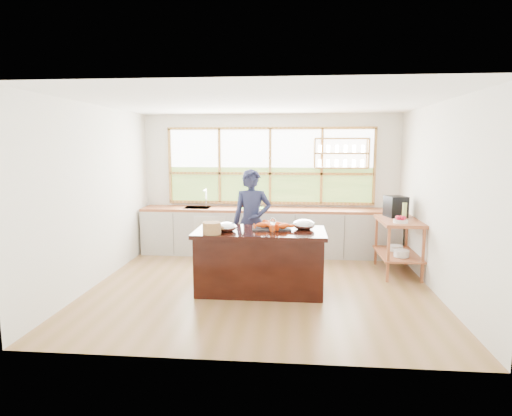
# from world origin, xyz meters

# --- Properties ---
(ground_plane) EXTENTS (5.00, 5.00, 0.00)m
(ground_plane) POSITION_xyz_m (0.00, 0.00, 0.00)
(ground_plane) COLOR #8F6541
(room_shell) EXTENTS (5.02, 4.52, 2.71)m
(room_shell) POSITION_xyz_m (0.02, 0.51, 1.75)
(room_shell) COLOR silver
(room_shell) RESTS_ON ground_plane
(back_counter) EXTENTS (4.90, 0.63, 0.90)m
(back_counter) POSITION_xyz_m (-0.02, 1.94, 0.45)
(back_counter) COLOR #B7B3AE
(back_counter) RESTS_ON ground_plane
(right_shelf_unit) EXTENTS (0.62, 1.10, 0.90)m
(right_shelf_unit) POSITION_xyz_m (2.19, 0.89, 0.60)
(right_shelf_unit) COLOR brown
(right_shelf_unit) RESTS_ON ground_plane
(island) EXTENTS (1.85, 0.90, 0.90)m
(island) POSITION_xyz_m (0.00, -0.20, 0.45)
(island) COLOR black
(island) RESTS_ON ground_plane
(cook) EXTENTS (0.66, 0.46, 1.72)m
(cook) POSITION_xyz_m (-0.20, 0.67, 0.86)
(cook) COLOR #1B1F3C
(cook) RESTS_ON ground_plane
(potted_plant) EXTENTS (0.17, 0.13, 0.30)m
(potted_plant) POSITION_xyz_m (-0.52, 2.00, 1.05)
(potted_plant) COLOR slate
(potted_plant) RESTS_ON back_counter
(cutting_board) EXTENTS (0.41, 0.32, 0.01)m
(cutting_board) POSITION_xyz_m (-0.31, 1.94, 0.91)
(cutting_board) COLOR #64B942
(cutting_board) RESTS_ON back_counter
(espresso_machine) EXTENTS (0.38, 0.40, 0.35)m
(espresso_machine) POSITION_xyz_m (2.19, 1.18, 1.08)
(espresso_machine) COLOR black
(espresso_machine) RESTS_ON right_shelf_unit
(wine_bottle) EXTENTS (0.09, 0.09, 0.29)m
(wine_bottle) POSITION_xyz_m (2.24, 0.80, 1.05)
(wine_bottle) COLOR #9FB35C
(wine_bottle) RESTS_ON right_shelf_unit
(fruit_bowl) EXTENTS (0.23, 0.23, 0.11)m
(fruit_bowl) POSITION_xyz_m (2.14, 0.60, 0.94)
(fruit_bowl) COLOR white
(fruit_bowl) RESTS_ON right_shelf_unit
(slate_board) EXTENTS (0.60, 0.47, 0.02)m
(slate_board) POSITION_xyz_m (0.15, -0.07, 0.91)
(slate_board) COLOR black
(slate_board) RESTS_ON island
(lobster_pile) EXTENTS (0.52, 0.48, 0.08)m
(lobster_pile) POSITION_xyz_m (0.18, -0.10, 0.96)
(lobster_pile) COLOR #EC3603
(lobster_pile) RESTS_ON slate_board
(mixing_bowl_left) EXTENTS (0.28, 0.28, 0.14)m
(mixing_bowl_left) POSITION_xyz_m (-0.46, -0.30, 0.96)
(mixing_bowl_left) COLOR silver
(mixing_bowl_left) RESTS_ON island
(mixing_bowl_right) EXTENTS (0.32, 0.32, 0.15)m
(mixing_bowl_right) POSITION_xyz_m (0.62, -0.06, 0.97)
(mixing_bowl_right) COLOR silver
(mixing_bowl_right) RESTS_ON island
(wine_glass) EXTENTS (0.08, 0.08, 0.22)m
(wine_glass) POSITION_xyz_m (0.19, -0.42, 1.06)
(wine_glass) COLOR white
(wine_glass) RESTS_ON island
(wicker_basket) EXTENTS (0.25, 0.25, 0.16)m
(wicker_basket) POSITION_xyz_m (-0.64, -0.51, 0.98)
(wicker_basket) COLOR #A38044
(wicker_basket) RESTS_ON island
(parchment_roll) EXTENTS (0.24, 0.29, 0.08)m
(parchment_roll) POSITION_xyz_m (-0.76, -0.08, 0.94)
(parchment_roll) COLOR white
(parchment_roll) RESTS_ON island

